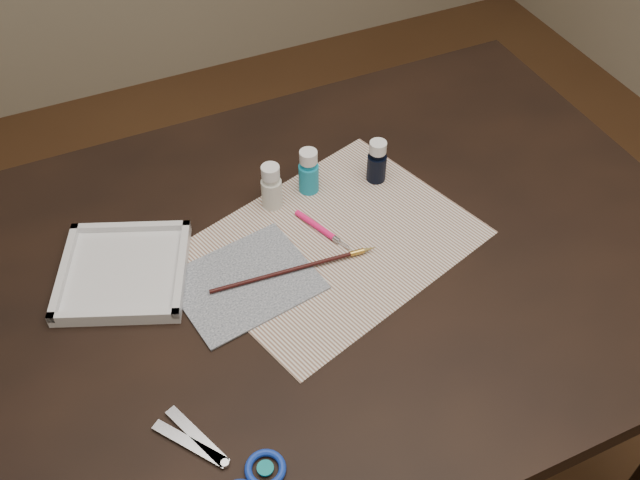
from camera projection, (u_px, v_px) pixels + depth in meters
name	position (u px, v px, depth m)	size (l,w,h in m)	color
ground	(320.00, 469.00, 1.72)	(3.50, 3.50, 0.02)	#422614
table	(320.00, 383.00, 1.44)	(1.30, 0.90, 0.75)	black
paper	(335.00, 242.00, 1.20)	(0.45, 0.34, 0.00)	silver
canvas	(245.00, 282.00, 1.13)	(0.21, 0.17, 0.00)	black
paint_bottle_white	(271.00, 186.00, 1.23)	(0.04, 0.04, 0.09)	silver
paint_bottle_cyan	(309.00, 171.00, 1.25)	(0.04, 0.04, 0.09)	teal
paint_bottle_navy	(377.00, 161.00, 1.28)	(0.03, 0.03, 0.09)	black
paintbrush	(296.00, 269.00, 1.15)	(0.28, 0.01, 0.01)	black
craft_knife	(324.00, 231.00, 1.21)	(0.13, 0.01, 0.01)	#FF196B
scissors	(210.00, 460.00, 0.93)	(0.21, 0.11, 0.01)	silver
palette_tray	(124.00, 271.00, 1.14)	(0.20, 0.20, 0.02)	silver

